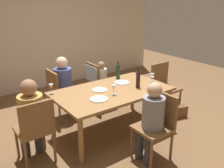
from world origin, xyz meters
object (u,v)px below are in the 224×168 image
at_px(person_man_bearded, 65,83).
at_px(handbag, 179,112).
at_px(chair_far_right, 96,79).
at_px(chair_left_end, 35,127).
at_px(person_man_guest, 31,115).
at_px(wine_bottle_tall_green, 138,79).
at_px(wine_glass_near_left, 152,79).
at_px(wine_glass_near_right, 114,88).
at_px(chair_right_end, 163,84).
at_px(dinner_plate_host, 100,90).
at_px(dinner_plate_guest_left, 99,99).
at_px(chair_near, 157,122).
at_px(wine_bottle_dark_red, 118,71).
at_px(person_child_small, 102,80).
at_px(chair_far_left, 59,91).
at_px(wine_glass_far, 152,76).
at_px(dinner_plate_guest_right, 122,82).
at_px(wine_glass_centre, 51,87).
at_px(person_woman_host, 152,117).
at_px(dining_table, 112,94).

height_order(person_man_bearded, handbag, person_man_bearded).
bearing_deg(chair_far_right, chair_left_end, -57.63).
height_order(person_man_guest, wine_bottle_tall_green, person_man_guest).
xyz_separation_m(wine_glass_near_left, wine_glass_near_right, (-0.76, 0.04, 0.00)).
bearing_deg(chair_right_end, handbag, 90.00).
distance_m(dinner_plate_host, handbag, 1.64).
xyz_separation_m(wine_glass_near_right, handbag, (1.38, -0.19, -0.72)).
xyz_separation_m(person_man_guest, wine_bottle_tall_green, (1.69, -0.18, 0.21)).
bearing_deg(dinner_plate_guest_left, chair_near, -57.18).
relative_size(chair_far_right, wine_bottle_dark_red, 2.93).
bearing_deg(chair_left_end, person_child_small, 30.08).
bearing_deg(dinner_plate_guest_left, wine_glass_near_right, 5.78).
relative_size(chair_far_left, wine_bottle_tall_green, 2.78).
bearing_deg(person_man_guest, handbag, -8.31).
bearing_deg(wine_bottle_dark_red, wine_glass_far, -53.80).
bearing_deg(dinner_plate_host, chair_far_left, 112.57).
relative_size(chair_far_left, dinner_plate_guest_left, 3.50).
relative_size(dinner_plate_host, dinner_plate_guest_right, 0.92).
bearing_deg(chair_far_right, wine_glass_near_left, 19.31).
bearing_deg(wine_glass_centre, handbag, -20.32).
distance_m(chair_left_end, chair_right_end, 2.58).
distance_m(person_child_small, handbag, 1.59).
distance_m(chair_near, wine_bottle_dark_red, 1.40).
xyz_separation_m(person_woman_host, wine_glass_far, (0.82, 0.82, 0.19)).
bearing_deg(wine_bottle_dark_red, chair_left_end, -164.04).
relative_size(chair_right_end, wine_glass_near_left, 6.17).
bearing_deg(person_child_small, wine_bottle_dark_red, -0.47).
distance_m(dining_table, chair_right_end, 1.30).
xyz_separation_m(person_woman_host, wine_glass_centre, (-0.80, 1.34, 0.19)).
distance_m(person_man_guest, wine_glass_centre, 0.64).
xyz_separation_m(chair_far_left, wine_bottle_dark_red, (0.92, -0.51, 0.34)).
relative_size(dining_table, chair_right_end, 1.97).
height_order(person_woman_host, person_man_bearded, person_man_bearded).
height_order(dining_table, chair_far_left, chair_far_left).
relative_size(wine_bottle_dark_red, wine_glass_near_right, 2.11).
relative_size(chair_left_end, dinner_plate_guest_right, 3.62).
height_order(person_man_bearded, dinner_plate_guest_left, person_man_bearded).
height_order(chair_far_left, handbag, chair_far_left).
bearing_deg(dinner_plate_host, person_woman_host, -82.39).
height_order(dining_table, dinner_plate_guest_right, dinner_plate_guest_right).
distance_m(dining_table, chair_left_end, 1.30).
xyz_separation_m(wine_bottle_dark_red, dinner_plate_host, (-0.59, -0.30, -0.14)).
height_order(chair_left_end, chair_far_right, same).
xyz_separation_m(person_woman_host, person_child_small, (0.46, 1.82, -0.08)).
xyz_separation_m(dining_table, person_woman_host, (-0.03, -0.91, -0.01)).
height_order(person_man_guest, wine_bottle_dark_red, person_man_guest).
bearing_deg(handbag, dining_table, 164.80).
xyz_separation_m(person_woman_host, person_man_bearded, (-0.36, 1.82, 0.02)).
relative_size(chair_right_end, person_child_small, 0.98).
height_order(chair_far_right, person_man_bearded, person_man_bearded).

